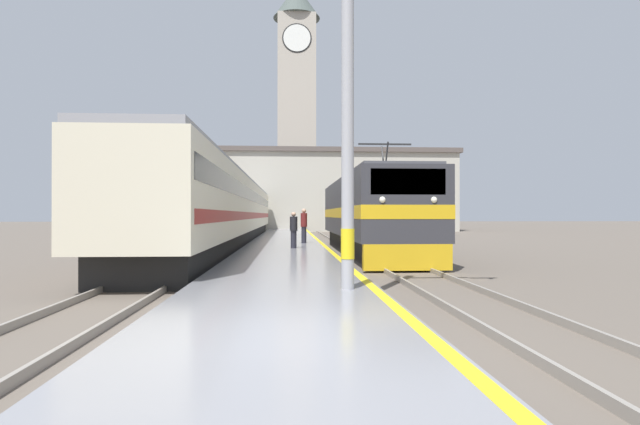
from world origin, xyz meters
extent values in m
plane|color=#60564C|center=(0.00, 30.00, 0.00)|extent=(200.00, 200.00, 0.00)
cube|color=gray|center=(0.00, 25.00, 0.16)|extent=(3.98, 140.00, 0.32)
cube|color=yellow|center=(1.84, 25.00, 0.32)|extent=(0.20, 140.00, 0.00)
cube|color=#60564C|center=(3.78, 25.00, 0.01)|extent=(2.83, 140.00, 0.02)
cube|color=gray|center=(3.06, 25.00, 0.09)|extent=(0.07, 140.00, 0.14)
cube|color=gray|center=(4.49, 25.00, 0.09)|extent=(0.07, 140.00, 0.14)
cube|color=#60564C|center=(-3.42, 25.00, 0.01)|extent=(2.84, 140.00, 0.02)
cube|color=gray|center=(-4.13, 25.00, 0.09)|extent=(0.07, 140.00, 0.14)
cube|color=gray|center=(-2.70, 25.00, 0.09)|extent=(0.07, 140.00, 0.14)
cube|color=black|center=(3.78, 16.31, 0.45)|extent=(2.46, 13.77, 0.90)
cube|color=#333338|center=(3.78, 16.31, 2.13)|extent=(2.90, 14.96, 2.46)
cube|color=gold|center=(3.78, 16.31, 1.88)|extent=(2.92, 14.98, 0.44)
cube|color=gold|center=(3.78, 8.98, 0.50)|extent=(2.76, 0.30, 0.81)
cube|color=black|center=(3.78, 8.89, 2.81)|extent=(2.32, 0.12, 0.80)
sphere|color=white|center=(2.98, 8.85, 2.25)|extent=(0.20, 0.20, 0.20)
sphere|color=white|center=(4.57, 8.85, 2.25)|extent=(0.20, 0.20, 0.20)
cube|color=#4C4C51|center=(3.78, 16.31, 3.42)|extent=(2.61, 14.22, 0.12)
cylinder|color=#333333|center=(3.78, 12.22, 3.98)|extent=(0.06, 0.63, 1.03)
cylinder|color=#333333|center=(3.78, 12.92, 3.98)|extent=(0.06, 0.63, 1.03)
cube|color=#262626|center=(3.78, 12.57, 4.48)|extent=(2.03, 0.08, 0.06)
cube|color=black|center=(-3.42, 24.88, 0.45)|extent=(2.46, 38.75, 0.90)
cube|color=beige|center=(-3.42, 24.88, 2.33)|extent=(2.90, 40.36, 2.86)
cube|color=black|center=(-3.42, 24.88, 2.90)|extent=(2.92, 39.55, 0.64)
cube|color=maroon|center=(-3.42, 24.88, 1.76)|extent=(2.92, 39.55, 0.36)
cube|color=gray|center=(-3.42, 24.88, 3.86)|extent=(2.67, 40.36, 0.20)
cylinder|color=#9E9EA3|center=(1.31, 3.69, 4.27)|extent=(0.25, 0.25, 7.89)
cylinder|color=yellow|center=(1.31, 3.69, 1.22)|extent=(0.27, 0.27, 0.60)
cylinder|color=#23232D|center=(0.35, 15.93, 0.70)|extent=(0.26, 0.26, 0.76)
cylinder|color=black|center=(0.35, 15.93, 1.40)|extent=(0.34, 0.34, 0.64)
sphere|color=tan|center=(0.35, 15.93, 1.82)|extent=(0.21, 0.21, 0.21)
cylinder|color=#23232D|center=(0.92, 19.85, 0.75)|extent=(0.26, 0.26, 0.86)
cylinder|color=maroon|center=(0.92, 19.85, 1.54)|extent=(0.34, 0.34, 0.71)
sphere|color=tan|center=(0.92, 19.85, 2.01)|extent=(0.23, 0.23, 0.23)
cube|color=#ADA393|center=(1.16, 59.92, 13.94)|extent=(4.94, 4.94, 27.87)
cylinder|color=black|center=(1.16, 57.43, 24.41)|extent=(3.76, 0.06, 3.76)
cylinder|color=white|center=(1.16, 57.40, 24.41)|extent=(3.46, 0.10, 3.46)
cone|color=#47514C|center=(1.16, 59.92, 30.10)|extent=(6.18, 6.18, 4.45)
cube|color=#B7B2A3|center=(3.58, 50.69, 4.22)|extent=(29.51, 9.54, 8.45)
cube|color=#564C47|center=(3.58, 50.69, 8.70)|extent=(30.11, 10.14, 0.50)
camera|label=1|loc=(0.14, -6.16, 1.79)|focal=28.00mm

